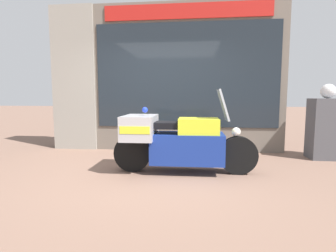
% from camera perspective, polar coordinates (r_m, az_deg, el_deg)
% --- Properties ---
extents(ground_plane, '(60.00, 60.00, 0.00)m').
position_cam_1_polar(ground_plane, '(4.25, -3.74, -10.26)').
color(ground_plane, '#7A5B4C').
extents(shop_building, '(5.22, 0.55, 3.26)m').
position_cam_1_polar(shop_building, '(6.13, -4.46, 10.28)').
color(shop_building, '#6B6056').
rests_on(shop_building, ground).
extents(window_display, '(3.76, 0.30, 2.00)m').
position_cam_1_polar(window_display, '(6.09, 3.57, -0.62)').
color(window_display, slate).
rests_on(window_display, ground).
extents(paramedic_motorcycle, '(2.29, 0.81, 1.34)m').
position_cam_1_polar(paramedic_motorcycle, '(4.19, 1.53, -2.94)').
color(paramedic_motorcycle, black).
rests_on(paramedic_motorcycle, ground).
extents(utility_cabinet, '(0.75, 0.46, 1.18)m').
position_cam_1_polar(utility_cabinet, '(6.01, 31.76, -0.54)').
color(utility_cabinet, '#4C4C51').
rests_on(utility_cabinet, ground).
extents(white_helmet, '(0.28, 0.28, 0.28)m').
position_cam_1_polar(white_helmet, '(6.00, 31.52, 6.48)').
color(white_helmet, white).
rests_on(white_helmet, utility_cabinet).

